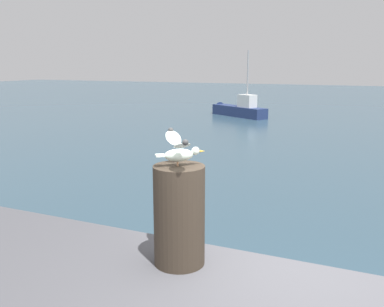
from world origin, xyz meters
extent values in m
cylinder|color=#382D23|center=(-0.92, -0.43, 1.73)|extent=(0.41, 0.41, 0.81)
cylinder|color=tan|center=(-0.92, -0.45, 2.15)|extent=(0.01, 0.01, 0.04)
cylinder|color=tan|center=(-0.94, -0.42, 2.15)|extent=(0.01, 0.01, 0.04)
ellipsoid|color=silver|center=(-0.92, -0.43, 2.22)|extent=(0.24, 0.21, 0.10)
sphere|color=silver|center=(-0.81, -0.35, 2.25)|extent=(0.06, 0.06, 0.06)
cone|color=gold|center=(-0.77, -0.32, 2.24)|extent=(0.05, 0.04, 0.02)
cube|color=silver|center=(-1.03, -0.52, 2.22)|extent=(0.10, 0.11, 0.01)
ellipsoid|color=silver|center=(-0.82, -0.58, 2.33)|extent=(0.25, 0.27, 0.10)
sphere|color=#333333|center=(-0.75, -0.67, 2.37)|extent=(0.04, 0.04, 0.04)
ellipsoid|color=silver|center=(-1.03, -0.30, 2.33)|extent=(0.25, 0.27, 0.10)
sphere|color=#333333|center=(-1.10, -0.21, 2.37)|extent=(0.04, 0.04, 0.04)
cube|color=navy|center=(-6.92, 19.75, 0.29)|extent=(3.68, 2.62, 0.57)
cone|color=navy|center=(-8.73, 20.81, 0.31)|extent=(1.03, 1.03, 0.75)
cube|color=white|center=(-6.36, 19.42, 0.92)|extent=(1.14, 1.01, 0.69)
cylinder|color=#A5A5A8|center=(-6.36, 19.42, 2.46)|extent=(0.08, 0.08, 2.39)
camera|label=1|loc=(0.49, -3.33, 2.91)|focal=39.87mm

